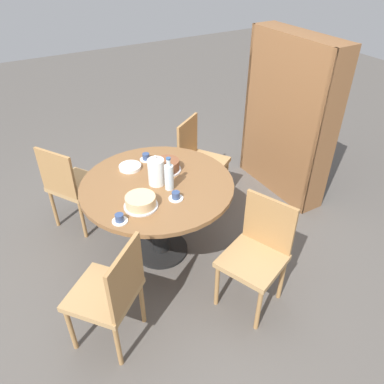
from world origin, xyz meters
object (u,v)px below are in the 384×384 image
at_px(chair_d, 257,252).
at_px(cake_second, 167,166).
at_px(cup_c, 146,157).
at_px(chair_c, 111,292).
at_px(coffee_pot, 156,171).
at_px(bookshelf, 287,119).
at_px(water_bottle, 169,176).
at_px(cup_a, 176,196).
at_px(cake_main, 141,202).
at_px(cup_b, 120,219).
at_px(chair_a, 199,159).
at_px(chair_b, 72,184).

distance_m(chair_d, cake_second, 1.04).
height_order(chair_d, cup_c, chair_d).
distance_m(chair_c, coffee_pot, 1.00).
bearing_deg(bookshelf, cake_second, 95.70).
height_order(water_bottle, cup_a, water_bottle).
distance_m(chair_c, cake_main, 0.67).
bearing_deg(cup_b, water_bottle, 110.97).
xyz_separation_m(chair_a, cup_a, (0.82, -0.70, 0.29)).
bearing_deg(chair_d, cup_c, 172.83).
bearing_deg(cake_second, cup_a, -18.29).
relative_size(chair_a, cake_second, 3.80).
relative_size(water_bottle, cup_b, 2.48).
relative_size(cup_a, cup_c, 1.00).
xyz_separation_m(coffee_pot, cup_a, (0.27, 0.04, -0.09)).
xyz_separation_m(water_bottle, cup_c, (-0.50, 0.03, -0.09)).
xyz_separation_m(chair_d, cake_main, (-0.61, -0.64, 0.31)).
relative_size(chair_d, coffee_pot, 3.42).
relative_size(coffee_pot, water_bottle, 0.93).
bearing_deg(coffee_pot, cup_a, 7.62).
xyz_separation_m(water_bottle, cup_b, (0.19, -0.49, -0.09)).
bearing_deg(water_bottle, coffee_pot, -154.01).
relative_size(chair_b, cup_a, 7.85).
bearing_deg(cake_main, cup_a, 80.27).
bearing_deg(bookshelf, cake_main, 104.99).
relative_size(chair_a, cake_main, 3.48).
height_order(chair_b, cake_main, chair_b).
relative_size(cake_second, cup_b, 2.07).
distance_m(chair_c, cup_c, 1.30).
relative_size(chair_b, chair_d, 1.00).
relative_size(chair_a, chair_b, 1.00).
bearing_deg(chair_b, chair_c, 143.03).
distance_m(chair_a, water_bottle, 1.03).
height_order(coffee_pot, cup_c, coffee_pot).
bearing_deg(cup_b, chair_d, 57.73).
bearing_deg(chair_c, cup_c, -166.09).
height_order(chair_d, cake_second, chair_d).
distance_m(chair_b, chair_d, 1.84).
height_order(cake_second, cup_b, cake_second).
bearing_deg(cup_c, water_bottle, -2.95).
height_order(chair_b, cup_c, chair_b).
distance_m(chair_b, coffee_pot, 0.99).
xyz_separation_m(chair_b, chair_d, (1.58, 0.94, 0.00)).
distance_m(bookshelf, water_bottle, 1.61).
bearing_deg(coffee_pot, chair_b, -144.51).
xyz_separation_m(cup_b, cup_c, (-0.69, 0.52, 0.00)).
distance_m(chair_c, cup_a, 0.84).
distance_m(chair_d, cup_a, 0.73).
distance_m(chair_d, coffee_pot, 1.00).
relative_size(chair_d, cake_second, 3.80).
bearing_deg(cup_b, chair_c, -34.12).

